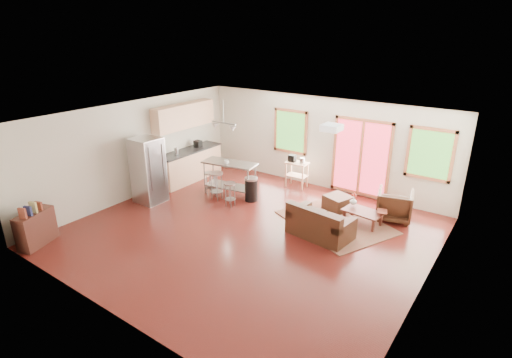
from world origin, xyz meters
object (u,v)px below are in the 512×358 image
Objects in this scene: rug at (335,222)px; coffee_table at (363,213)px; kitchen_cart at (296,166)px; armchair at (395,204)px; refrigerator at (148,170)px; loveseat at (319,225)px; ottoman at (338,203)px; island at (230,173)px.

coffee_table reaches higher than rug.
rug is 2.49m from kitchen_cart.
armchair is (0.50, 0.72, 0.10)m from coffee_table.
refrigerator is at bearing -130.48° from kitchen_cart.
loveseat reaches higher than rug.
refrigerator is at bearing -159.97° from rug.
loveseat is at bearing -117.50° from coffee_table.
refrigerator reaches higher than kitchen_cart.
refrigerator is at bearing -159.33° from coffee_table.
rug is at bearing 28.76° from armchair.
kitchen_cart is at bearing 155.58° from ottoman.
island reaches higher than armchair.
refrigerator is 2.15m from island.
refrigerator reaches higher than island.
island is (-4.18, -1.09, 0.24)m from armchair.
coffee_table is 5.51m from refrigerator.
rug is 0.76m from ottoman.
kitchen_cart is (-2.47, 1.17, 0.35)m from coffee_table.
rug is 3.00× the size of armchair.
island reaches higher than ottoman.
kitchen_cart is (1.21, 1.54, 0.01)m from island.
kitchen_cart reaches higher than rug.
island is 1.96m from kitchen_cart.
ottoman is at bearing 106.20° from loveseat.
refrigerator is 1.82× the size of kitchen_cart.
ottoman is 1.88m from kitchen_cart.
island is (-3.11, 0.73, 0.35)m from loveseat.
loveseat is 0.84× the size of refrigerator.
ottoman is at bearing 152.67° from coffee_table.
coffee_table is at bearing 25.79° from rug.
island is at bearing -164.66° from ottoman.
armchair is 4.33m from island.
armchair is (1.05, 0.99, 0.40)m from rug.
rug is at bearing 1.83° from island.
coffee_table is 0.98× the size of kitchen_cart.
refrigerator reaches higher than rug.
loveseat is at bearing -13.16° from island.
refrigerator is 1.11× the size of island.
refrigerator is at bearing -132.65° from island.
rug is 3.20m from island.
ottoman is 3.01m from island.
island is at bearing -178.17° from rug.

